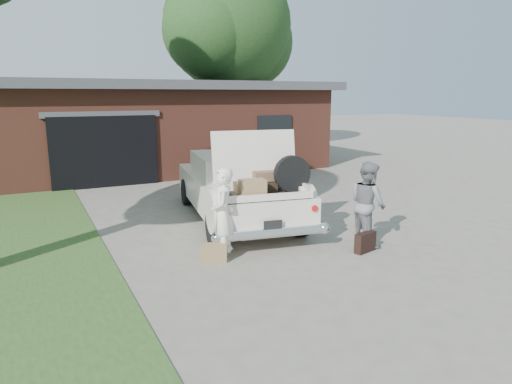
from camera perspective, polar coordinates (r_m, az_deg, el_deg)
name	(u,v)px	position (r m, az deg, el deg)	size (l,w,h in m)	color
ground	(271,259)	(8.11, 1.94, -8.43)	(90.00, 90.00, 0.00)	gray
house	(154,124)	(18.74, -12.57, 8.25)	(12.80, 7.80, 3.30)	brown
tree_right	(229,30)	(24.32, -3.39, 19.52)	(7.32, 6.37, 9.43)	#38281E
sedan	(237,186)	(10.50, -2.42, 0.70)	(2.86, 5.47, 2.15)	silver
woman_left	(223,214)	(7.92, -4.20, -2.78)	(0.59, 0.39, 1.62)	white
woman_right	(368,204)	(8.93, 13.80, -1.42)	(0.78, 0.61, 1.61)	slate
suitcase_left	(213,253)	(7.93, -5.37, -7.62)	(0.45, 0.14, 0.35)	#9C7A4F
suitcase_right	(365,242)	(8.66, 13.49, -6.13)	(0.47, 0.15, 0.37)	black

